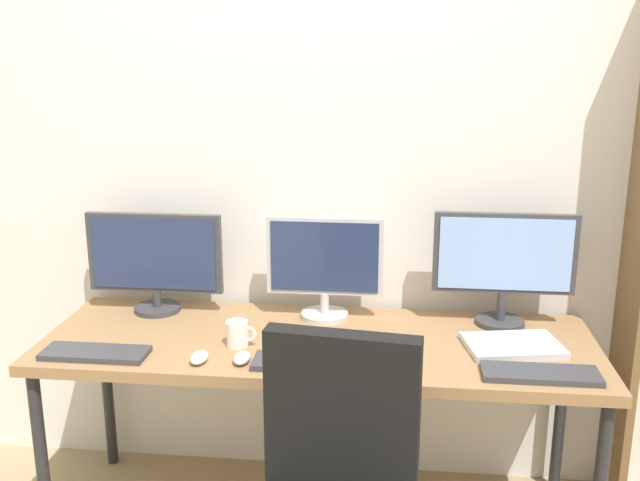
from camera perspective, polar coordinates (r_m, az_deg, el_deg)
The scene contains 12 objects.
wall_back at distance 2.87m, azimuth 0.81°, elevation 5.97°, with size 4.36×0.10×2.60m.
desk at distance 2.64m, azimuth -0.12°, elevation -8.78°, with size 1.96×0.68×0.74m.
monitor_left at distance 2.89m, azimuth -12.82°, elevation -1.43°, with size 0.53×0.18×0.39m.
monitor_center at distance 2.74m, azimuth 0.37°, elevation -1.86°, with size 0.44×0.18×0.39m.
monitor_right at distance 2.75m, azimuth 14.24°, elevation -1.62°, with size 0.52×0.18×0.43m.
keyboard_left at distance 2.59m, azimuth -17.21°, elevation -8.43°, with size 0.36×0.13×0.02m, color #38383D.
keyboard_center at distance 2.41m, azimuth -0.74°, elevation -9.59°, with size 0.38×0.13×0.02m, color #38383D.
keyboard_right at distance 2.43m, azimuth 16.90°, elevation -9.97°, with size 0.37×0.13×0.02m, color #38383D.
mouse_left_side at distance 2.46m, azimuth -9.46°, elevation -9.04°, with size 0.06×0.10×0.03m, color silver.
mouse_right_side at distance 2.44m, azimuth -6.14°, elevation -9.14°, with size 0.06×0.10×0.03m, color silver.
laptop_closed at distance 2.62m, azimuth 14.88°, elevation -7.97°, with size 0.32×0.22×0.02m, color silver.
coffee_mug at distance 2.56m, azimuth -6.44°, elevation -7.26°, with size 0.11×0.08×0.09m.
Camera 1 is at (0.27, -1.80, 1.75)m, focal length 40.82 mm.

